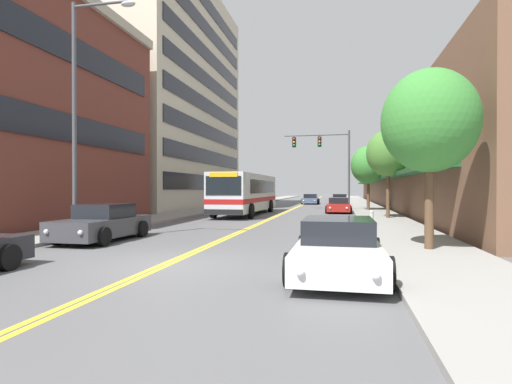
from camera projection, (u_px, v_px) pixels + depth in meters
name	position (u px, v px, depth m)	size (l,w,h in m)	color
ground_plane	(301.00, 205.00, 46.60)	(240.00, 240.00, 0.00)	#565659
sidewalk_left	(243.00, 204.00, 48.06)	(3.10, 106.00, 0.13)	gray
sidewalk_right	(364.00, 205.00, 45.15)	(3.10, 106.00, 0.13)	gray
centre_line	(301.00, 205.00, 46.60)	(0.34, 106.00, 0.01)	yellow
brick_storefront_left	(6.00, 110.00, 21.63)	(9.24, 15.77, 12.48)	brown
office_tower_left	(156.00, 98.00, 42.48)	(12.08, 24.13, 23.32)	beige
storefront_row_right	(418.00, 170.00, 43.92)	(9.10, 68.00, 8.06)	brown
city_bus	(247.00, 192.00, 30.43)	(2.85, 12.30, 3.00)	silver
car_navy_parked_left_near	(256.00, 201.00, 43.02)	(2.12, 4.80, 1.34)	#19234C
car_dark_grey_parked_left_mid	(103.00, 224.00, 15.13)	(2.07, 4.48, 1.39)	#38383D
car_white_parked_right_foreground	(338.00, 248.00, 9.28)	(2.10, 4.90, 1.27)	white
car_black_parked_right_mid	(340.00, 200.00, 44.66)	(1.98, 4.25, 1.34)	black
car_red_parked_right_far	(339.00, 206.00, 32.40)	(2.03, 4.56, 1.22)	maroon
car_slate_blue_moving_lead	(310.00, 199.00, 50.15)	(2.13, 4.45, 1.26)	#475675
traffic_signal_mast	(327.00, 154.00, 36.00)	(5.87, 0.38, 7.16)	#47474C
street_lamp_left_near	(82.00, 100.00, 14.82)	(2.58, 0.28, 8.90)	#47474C
street_tree_right_near	(430.00, 121.00, 12.17)	(2.88, 2.88, 5.50)	brown
street_tree_right_mid	(388.00, 153.00, 25.03)	(2.67, 2.67, 5.54)	brown
street_tree_right_far	(368.00, 165.00, 34.24)	(2.97, 2.97, 5.49)	brown
fire_hydrant	(371.00, 218.00, 19.68)	(0.28, 0.20, 0.77)	#B7B7BC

